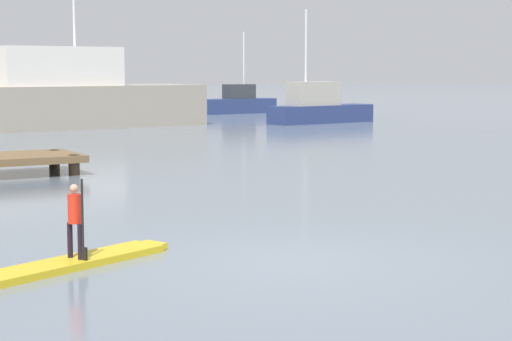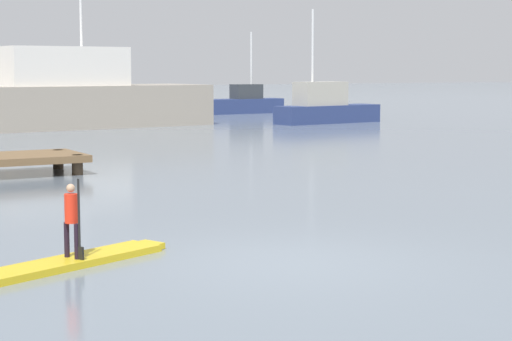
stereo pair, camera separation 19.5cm
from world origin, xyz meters
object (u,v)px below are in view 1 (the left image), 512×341
object	(u,v)px
paddleboard_near	(76,262)
fishing_boat_white_large	(56,97)
trawler_grey_distant	(234,103)
fishing_boat_green_midground	(319,107)
paddler_child_solo	(75,217)

from	to	relation	value
paddleboard_near	fishing_boat_white_large	distance (m)	29.53
paddleboard_near	fishing_boat_white_large	xyz separation A→B (m)	(8.75, 28.17, 1.33)
paddleboard_near	trawler_grey_distant	distance (m)	41.87
paddleboard_near	fishing_boat_green_midground	distance (m)	32.85
trawler_grey_distant	paddleboard_near	bearing A→B (deg)	-121.69
paddler_child_solo	fishing_boat_white_large	world-z (taller)	fishing_boat_white_large
paddler_child_solo	trawler_grey_distant	world-z (taller)	trawler_grey_distant
paddler_child_solo	fishing_boat_green_midground	size ratio (longest dim) A/B	0.19
fishing_boat_white_large	trawler_grey_distant	world-z (taller)	fishing_boat_white_large
paddleboard_near	paddler_child_solo	distance (m)	0.62
fishing_boat_white_large	fishing_boat_green_midground	distance (m)	12.65
paddleboard_near	fishing_boat_green_midground	world-z (taller)	fishing_boat_green_midground
fishing_boat_white_large	paddler_child_solo	bearing A→B (deg)	-107.24
paddleboard_near	fishing_boat_green_midground	xyz separation A→B (m)	(21.04, 25.22, 0.73)
fishing_boat_white_large	fishing_boat_green_midground	size ratio (longest dim) A/B	2.37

